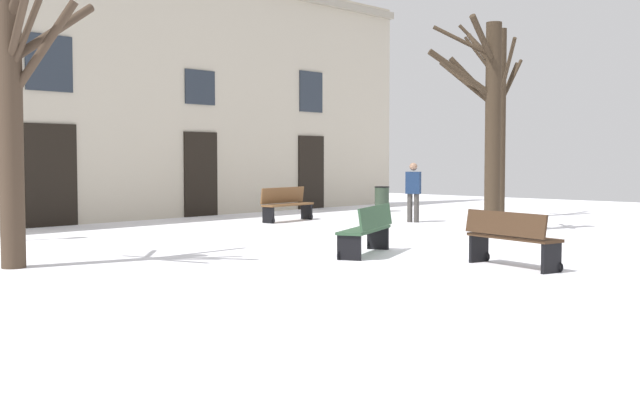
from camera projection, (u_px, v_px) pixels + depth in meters
name	position (u px, v px, depth m)	size (l,w,h in m)	color
ground_plane	(384.00, 244.00, 15.49)	(36.29, 36.29, 0.00)	white
building_facade	(129.00, 86.00, 21.26)	(22.68, 0.60, 7.26)	#BCB29E
tree_right_of_center	(489.00, 115.00, 17.90)	(1.88, 1.57, 4.88)	#382B1E
tree_foreground	(500.00, 113.00, 22.15)	(2.11, 1.92, 5.52)	#382B1E
tree_center	(14.00, 100.00, 12.07)	(2.53, 2.33, 5.10)	#423326
litter_bin	(382.00, 199.00, 24.98)	(0.49, 0.49, 0.80)	#2D3D2D
bench_far_corner	(511.00, 238.00, 12.20)	(0.84, 1.70, 0.89)	#3D2819
bench_by_litter_bin	(286.00, 204.00, 21.16)	(1.81, 0.61, 0.92)	brown
bench_facing_shops	(368.00, 229.00, 13.84)	(1.87, 1.13, 0.88)	#2D4C33
person_by_shop_door	(413.00, 190.00, 20.77)	(0.35, 0.44, 1.59)	#403D3A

